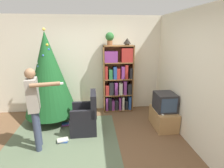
% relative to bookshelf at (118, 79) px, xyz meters
% --- Properties ---
extents(ground_plane, '(14.00, 14.00, 0.00)m').
position_rel_bookshelf_xyz_m(ground_plane, '(-0.77, -1.79, -0.92)').
color(ground_plane, brown).
extents(wall_back, '(8.00, 0.10, 2.60)m').
position_rel_bookshelf_xyz_m(wall_back, '(-0.77, 0.23, 0.38)').
color(wall_back, silver).
rests_on(wall_back, ground_plane).
extents(wall_right, '(0.10, 8.00, 2.60)m').
position_rel_bookshelf_xyz_m(wall_right, '(1.24, -1.79, 0.38)').
color(wall_right, silver).
rests_on(wall_right, ground_plane).
extents(area_rug, '(2.25, 1.96, 0.01)m').
position_rel_bookshelf_xyz_m(area_rug, '(-1.34, -1.31, -0.92)').
color(area_rug, '#56664C').
rests_on(area_rug, ground_plane).
extents(bookshelf, '(0.82, 0.30, 1.84)m').
position_rel_bookshelf_xyz_m(bookshelf, '(0.00, 0.00, 0.00)').
color(bookshelf, brown).
rests_on(bookshelf, ground_plane).
extents(tv_stand, '(0.46, 0.74, 0.43)m').
position_rel_bookshelf_xyz_m(tv_stand, '(0.94, -1.04, -0.71)').
color(tv_stand, tan).
rests_on(tv_stand, ground_plane).
extents(television, '(0.43, 0.48, 0.41)m').
position_rel_bookshelf_xyz_m(television, '(0.94, -1.05, -0.29)').
color(television, '#28282D').
rests_on(television, tv_stand).
extents(game_remote, '(0.04, 0.12, 0.02)m').
position_rel_bookshelf_xyz_m(game_remote, '(0.80, -1.26, -0.49)').
color(game_remote, white).
rests_on(game_remote, tv_stand).
extents(christmas_tree, '(1.23, 1.23, 2.26)m').
position_rel_bookshelf_xyz_m(christmas_tree, '(-1.74, -0.43, 0.28)').
color(christmas_tree, '#4C3323').
rests_on(christmas_tree, ground_plane).
extents(armchair, '(0.58, 0.57, 0.92)m').
position_rel_bookshelf_xyz_m(armchair, '(-0.88, -1.06, -0.60)').
color(armchair, black).
rests_on(armchair, ground_plane).
extents(standing_person, '(0.69, 0.46, 1.56)m').
position_rel_bookshelf_xyz_m(standing_person, '(-1.74, -1.56, -0.00)').
color(standing_person, '#38425B').
rests_on(standing_person, ground_plane).
extents(potted_plant, '(0.22, 0.22, 0.33)m').
position_rel_bookshelf_xyz_m(potted_plant, '(-0.23, 0.01, 1.10)').
color(potted_plant, '#935B38').
rests_on(potted_plant, bookshelf).
extents(table_lamp, '(0.20, 0.20, 0.18)m').
position_rel_bookshelf_xyz_m(table_lamp, '(0.23, 0.01, 1.02)').
color(table_lamp, '#473828').
rests_on(table_lamp, bookshelf).
extents(book_pile_near_tree, '(0.22, 0.17, 0.08)m').
position_rel_bookshelf_xyz_m(book_pile_near_tree, '(-1.36, -0.76, -0.88)').
color(book_pile_near_tree, gold).
rests_on(book_pile_near_tree, ground_plane).
extents(book_pile_by_chair, '(0.25, 0.18, 0.06)m').
position_rel_bookshelf_xyz_m(book_pile_by_chair, '(-1.33, -1.42, -0.89)').
color(book_pile_by_chair, '#284C93').
rests_on(book_pile_by_chair, ground_plane).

